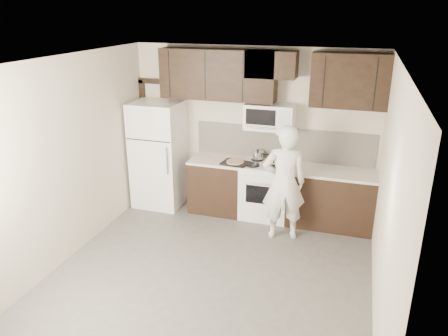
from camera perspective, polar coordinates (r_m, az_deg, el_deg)
The scene contains 14 objects.
floor at distance 5.77m, azimuth -1.98°, elevation -14.05°, with size 4.50×4.50×0.00m, color #4F4D4A.
back_wall at distance 7.18m, azimuth 3.84°, elevation 4.88°, with size 4.00×4.00×0.00m, color beige.
ceiling at distance 4.80m, azimuth -2.38°, elevation 13.63°, with size 4.50×4.50×0.00m, color white.
counter_run at distance 7.08m, azimuth 7.82°, elevation -3.18°, with size 2.95×0.64×0.91m.
stove at distance 7.13m, azimuth 5.42°, elevation -2.88°, with size 0.76×0.66×0.94m.
backsplash at distance 7.12m, azimuth 7.70°, elevation 3.18°, with size 2.90×0.02×0.54m, color beige.
upper_cabinets at distance 6.78m, azimuth 5.41°, elevation 11.96°, with size 3.48×0.35×0.78m.
microwave at distance 6.86m, azimuth 5.96°, elevation 6.67°, with size 0.76×0.42×0.40m.
refrigerator at distance 7.49m, azimuth -8.50°, elevation 1.76°, with size 0.80×0.76×1.80m.
door_trim at distance 7.83m, azimuth -10.07°, elevation 5.14°, with size 0.50×0.08×2.12m.
saucepan at distance 7.11m, azimuth 4.42°, elevation 1.63°, with size 0.33×0.19×0.18m.
baking_tray at distance 6.95m, azimuth 1.46°, elevation 0.67°, with size 0.41×0.31×0.02m, color black.
pizza at distance 6.94m, azimuth 1.46°, elevation 0.83°, with size 0.28×0.28×0.02m, color #D1B08C.
person at distance 6.36m, azimuth 7.84°, elevation -1.96°, with size 0.63×0.41×1.73m, color white.
Camera 1 is at (1.61, -4.48, 3.26)m, focal length 35.00 mm.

